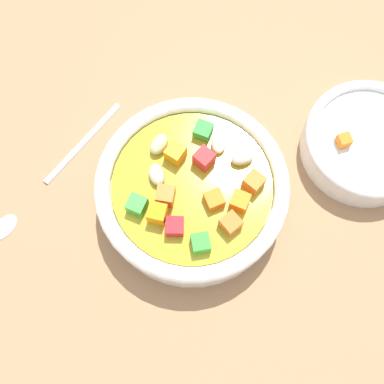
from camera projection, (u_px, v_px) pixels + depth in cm
name	position (u px, v px, depth cm)	size (l,w,h in cm)	color
ground_plane	(192.00, 202.00, 53.24)	(140.00, 140.00, 2.00)	#9E754F
soup_bowl_main	(192.00, 191.00, 49.52)	(19.59, 19.59, 6.42)	white
spoon	(46.00, 181.00, 52.54)	(19.13, 9.39, 0.90)	silver
side_bowl_small	(366.00, 143.00, 52.23)	(13.80, 13.80, 4.38)	white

